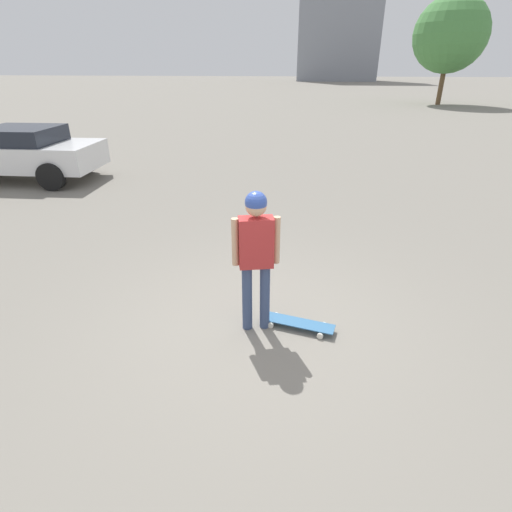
# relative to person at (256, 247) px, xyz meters

# --- Properties ---
(ground_plane) EXTENTS (220.00, 220.00, 0.00)m
(ground_plane) POSITION_rel_person_xyz_m (0.00, 0.00, -1.11)
(ground_plane) COLOR gray
(person) EXTENTS (0.29, 0.54, 1.77)m
(person) POSITION_rel_person_xyz_m (0.00, 0.00, 0.00)
(person) COLOR #38476B
(person) RESTS_ON ground_plane
(skateboard) EXTENTS (0.42, 0.95, 0.09)m
(skateboard) POSITION_rel_person_xyz_m (0.04, -0.52, -1.04)
(skateboard) COLOR #336693
(skateboard) RESTS_ON ground_plane
(car_parked_near) EXTENTS (2.20, 4.25, 1.45)m
(car_parked_near) POSITION_rel_person_xyz_m (6.23, 7.32, -0.33)
(car_parked_near) COLOR silver
(car_parked_near) RESTS_ON ground_plane
(building_block_distant) EXTENTS (8.05, 14.44, 24.33)m
(building_block_distant) POSITION_rel_person_xyz_m (80.85, -5.31, 11.05)
(building_block_distant) COLOR gray
(building_block_distant) RESTS_ON ground_plane
(tree_distant) EXTENTS (5.48, 5.48, 7.73)m
(tree_distant) POSITION_rel_person_xyz_m (31.90, -10.94, 3.87)
(tree_distant) COLOR brown
(tree_distant) RESTS_ON ground_plane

